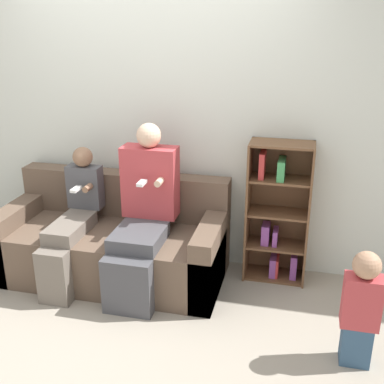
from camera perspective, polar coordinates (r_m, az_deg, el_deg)
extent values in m
plane|color=#9E9384|center=(3.75, -8.76, -13.74)|extent=(14.00, 14.00, 0.00)
cube|color=silver|center=(4.10, -4.64, 8.90)|extent=(10.00, 0.06, 2.55)
cube|color=brown|center=(4.03, -9.86, -7.67)|extent=(1.84, 0.66, 0.43)
cube|color=brown|center=(4.29, -7.84, -2.86)|extent=(1.84, 0.19, 0.82)
cube|color=brown|center=(4.37, -20.07, -5.25)|extent=(0.17, 0.66, 0.58)
cube|color=brown|center=(3.76, 1.95, -8.21)|extent=(0.17, 0.66, 0.58)
cube|color=#47474C|center=(3.61, -7.67, -11.11)|extent=(0.37, 0.12, 0.43)
cube|color=#47474C|center=(3.71, -6.34, -5.35)|extent=(0.37, 0.44, 0.11)
cube|color=#B73D42|center=(3.85, -4.96, 1.23)|extent=(0.44, 0.20, 0.57)
sphere|color=beige|center=(3.74, -5.14, 6.69)|extent=(0.19, 0.19, 0.19)
cylinder|color=beige|center=(3.66, -3.92, 1.18)|extent=(0.05, 0.10, 0.05)
cube|color=white|center=(3.66, -5.96, 1.07)|extent=(0.05, 0.12, 0.02)
cube|color=#70665B|center=(3.84, -16.03, -9.70)|extent=(0.24, 0.12, 0.43)
cube|color=#70665B|center=(3.96, -14.25, -4.13)|extent=(0.24, 0.51, 0.11)
cube|color=#4C4C51|center=(4.13, -12.55, 0.62)|extent=(0.29, 0.13, 0.36)
sphere|color=#8C664C|center=(4.05, -12.83, 4.07)|extent=(0.17, 0.17, 0.17)
cylinder|color=#8C664C|center=(3.99, -12.26, 0.47)|extent=(0.05, 0.10, 0.05)
cube|color=white|center=(3.98, -13.60, 0.32)|extent=(0.05, 0.12, 0.02)
cube|color=#335170|center=(3.35, 18.82, -16.62)|extent=(0.18, 0.14, 0.28)
cube|color=#B73D42|center=(3.17, 19.47, -12.14)|extent=(0.23, 0.14, 0.34)
sphere|color=tan|center=(3.05, 20.03, -8.16)|extent=(0.17, 0.17, 0.17)
cube|color=brown|center=(3.96, 6.66, -2.16)|extent=(0.02, 0.29, 1.16)
cube|color=brown|center=(3.94, 13.63, -2.75)|extent=(0.02, 0.29, 1.16)
cube|color=brown|center=(4.07, 10.27, -1.72)|extent=(0.50, 0.02, 1.16)
cube|color=brown|center=(4.20, 9.65, -9.67)|extent=(0.46, 0.26, 0.02)
cube|color=brown|center=(4.06, 9.89, -6.18)|extent=(0.46, 0.26, 0.02)
cube|color=brown|center=(3.94, 10.14, -2.46)|extent=(0.46, 0.26, 0.02)
cube|color=brown|center=(3.84, 10.40, 1.47)|extent=(0.46, 0.26, 0.02)
cube|color=brown|center=(3.76, 10.68, 5.59)|extent=(0.46, 0.26, 0.02)
cube|color=#934CA3|center=(4.14, 11.95, -8.51)|extent=(0.05, 0.14, 0.21)
cube|color=#934CA3|center=(4.02, 8.72, -4.88)|extent=(0.06, 0.14, 0.17)
cube|color=#C63838|center=(3.81, 8.34, 3.24)|extent=(0.04, 0.17, 0.21)
cube|color=#934CA3|center=(4.03, 9.85, -5.22)|extent=(0.04, 0.15, 0.13)
cube|color=#934CA3|center=(4.15, 9.58, -8.55)|extent=(0.05, 0.17, 0.17)
cube|color=#429956|center=(3.81, 10.56, 2.72)|extent=(0.06, 0.21, 0.16)
cube|color=#C63838|center=(4.15, 9.86, -8.60)|extent=(0.05, 0.16, 0.16)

